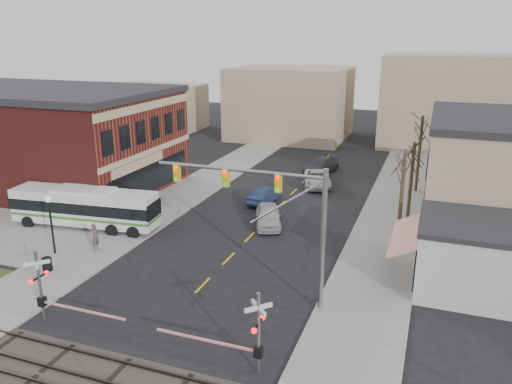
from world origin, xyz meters
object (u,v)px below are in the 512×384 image
rr_crossing_west (47,288)px  car_d (321,165)px  car_a (268,216)px  traffic_signal_mast (275,206)px  street_lamp (50,213)px  pedestrian_far (108,216)px  trash_bin (47,264)px  car_b (265,195)px  rr_crossing_east (249,333)px  pedestrian_near (96,237)px  transit_bus (85,207)px  car_c (317,179)px

rr_crossing_west → car_d: (6.62, 34.18, -1.19)m
car_a → traffic_signal_mast: bearing=-90.4°
street_lamp → pedestrian_far: street_lamp is taller
rr_crossing_west → trash_bin: bearing=133.1°
car_b → car_d: size_ratio=0.82×
rr_crossing_east → car_d: rr_crossing_east is taller
rr_crossing_west → pedestrian_far: 13.23m
rr_crossing_west → pedestrian_near: rr_crossing_west is taller
transit_bus → car_b: size_ratio=2.68×
rr_crossing_east → street_lamp: bearing=157.5°
street_lamp → car_c: bearing=59.4°
pedestrian_near → pedestrian_far: 4.36m
pedestrian_far → rr_crossing_west: bearing=-103.3°
rr_crossing_west → pedestrian_near: (-3.29, 8.20, -0.87)m
transit_bus → car_b: 15.30m
car_b → trash_bin: bearing=71.3°
street_lamp → car_a: (11.96, 10.26, -2.28)m
pedestrian_near → traffic_signal_mast: bearing=-106.4°
car_c → car_d: size_ratio=1.01×
traffic_signal_mast → pedestrian_near: (-13.65, 2.14, -4.62)m
trash_bin → car_c: size_ratio=0.16×
car_a → rr_crossing_east: bearing=-94.6°
trash_bin → pedestrian_near: 3.83m
rr_crossing_east → pedestrian_near: size_ratio=2.85×
rr_crossing_east → pedestrian_near: (-14.56, 8.40, -0.87)m
car_d → rr_crossing_east: bearing=-65.0°
traffic_signal_mast → trash_bin: bearing=-174.1°
rr_crossing_east → trash_bin: (-15.53, 4.74, -1.42)m
trash_bin → car_b: 19.64m
rr_crossing_east → rr_crossing_west: bearing=179.0°
car_a → car_d: car_a is taller
street_lamp → rr_crossing_west: bearing=-50.2°
car_b → car_c: 7.45m
traffic_signal_mast → car_b: 18.04m
rr_crossing_east → car_b: bearing=107.5°
rr_crossing_west → pedestrian_near: 8.88m
car_c → street_lamp: bearing=-136.8°
rr_crossing_west → rr_crossing_east: size_ratio=1.00×
car_c → pedestrian_near: size_ratio=2.76×
car_c → pedestrian_far: size_ratio=2.99×
rr_crossing_east → car_d: bearing=97.7°
traffic_signal_mast → car_d: (-3.74, 28.11, -4.94)m
car_c → car_a: bearing=-111.6°
transit_bus → rr_crossing_east: 21.85m
street_lamp → car_d: street_lamp is taller
car_a → rr_crossing_west: bearing=-130.9°
traffic_signal_mast → car_c: bearing=97.3°
pedestrian_near → rr_crossing_west: bearing=-165.6°
transit_bus → trash_bin: size_ratio=13.81×
pedestrian_near → pedestrian_far: bearing=17.2°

